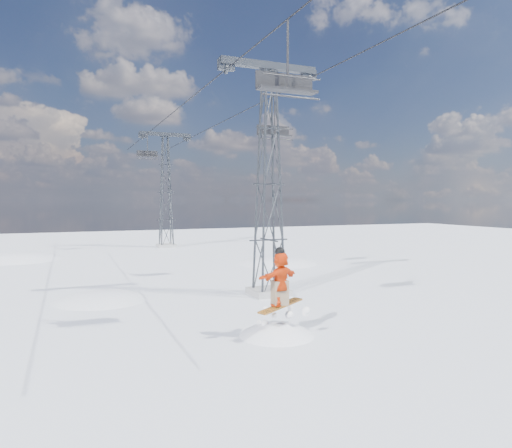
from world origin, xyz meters
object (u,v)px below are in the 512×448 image
at_px(lift_tower_near, 269,185).
at_px(lift_chair_near, 287,84).
at_px(lift_tower_far, 166,193).
at_px(snowboarder_jump, 277,380).

relative_size(lift_tower_near, lift_chair_near, 4.25).
bearing_deg(lift_tower_far, lift_chair_near, -94.01).
height_order(lift_tower_near, snowboarder_jump, lift_tower_near).
distance_m(lift_tower_far, lift_chair_near, 31.60).
relative_size(lift_tower_far, lift_chair_near, 4.25).
bearing_deg(lift_tower_far, snowboarder_jump, -94.65).
bearing_deg(lift_tower_near, snowboarder_jump, -111.85).
bearing_deg(lift_tower_far, lift_tower_near, -90.00).
xyz_separation_m(lift_tower_far, snowboarder_jump, (-2.55, -31.36, -7.08)).
bearing_deg(snowboarder_jump, lift_tower_far, 85.35).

